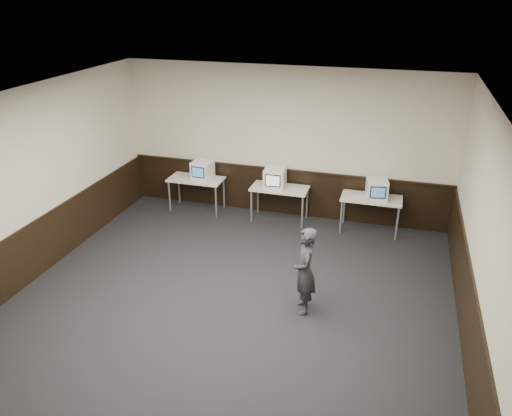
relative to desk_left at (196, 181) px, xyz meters
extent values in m
plane|color=black|center=(1.90, -3.60, -0.68)|extent=(8.00, 8.00, 0.00)
plane|color=white|center=(1.90, -3.60, 2.52)|extent=(8.00, 8.00, 0.00)
plane|color=beige|center=(1.90, 0.40, 0.92)|extent=(7.00, 0.00, 7.00)
plane|color=beige|center=(-1.60, -3.60, 0.92)|extent=(0.00, 8.00, 8.00)
plane|color=beige|center=(5.40, -3.60, 0.92)|extent=(0.00, 8.00, 8.00)
cube|color=black|center=(1.90, 0.38, -0.18)|extent=(6.98, 0.04, 1.00)
cube|color=black|center=(-1.58, -3.60, -0.18)|extent=(0.04, 7.98, 1.00)
cube|color=black|center=(5.38, -3.60, -0.18)|extent=(0.04, 7.98, 1.00)
cube|color=black|center=(1.90, 0.36, 0.34)|extent=(6.98, 0.06, 0.04)
cube|color=silver|center=(0.00, 0.00, 0.05)|extent=(1.20, 0.60, 0.04)
cylinder|color=#999999|center=(-0.55, -0.25, -0.32)|extent=(0.04, 0.04, 0.71)
cylinder|color=#999999|center=(0.55, -0.25, -0.32)|extent=(0.04, 0.04, 0.71)
cylinder|color=#999999|center=(-0.55, 0.25, -0.32)|extent=(0.04, 0.04, 0.71)
cylinder|color=#999999|center=(0.55, 0.25, -0.32)|extent=(0.04, 0.04, 0.71)
cube|color=silver|center=(1.90, 0.00, 0.05)|extent=(1.20, 0.60, 0.04)
cylinder|color=#999999|center=(1.35, -0.25, -0.32)|extent=(0.04, 0.04, 0.71)
cylinder|color=#999999|center=(2.45, -0.25, -0.32)|extent=(0.04, 0.04, 0.71)
cylinder|color=#999999|center=(1.35, 0.25, -0.32)|extent=(0.04, 0.04, 0.71)
cylinder|color=#999999|center=(2.45, 0.25, -0.32)|extent=(0.04, 0.04, 0.71)
cube|color=silver|center=(3.80, 0.00, 0.05)|extent=(1.20, 0.60, 0.04)
cylinder|color=#999999|center=(3.25, -0.25, -0.32)|extent=(0.04, 0.04, 0.71)
cylinder|color=#999999|center=(4.35, -0.25, -0.32)|extent=(0.04, 0.04, 0.71)
cylinder|color=#999999|center=(3.25, 0.25, -0.32)|extent=(0.04, 0.04, 0.71)
cylinder|color=#999999|center=(4.35, 0.25, -0.32)|extent=(0.04, 0.04, 0.71)
cube|color=white|center=(0.16, 0.02, 0.28)|extent=(0.44, 0.46, 0.41)
cube|color=black|center=(0.14, -0.19, 0.30)|extent=(0.31, 0.04, 0.24)
cube|color=teal|center=(0.14, -0.20, 0.30)|extent=(0.26, 0.03, 0.20)
cube|color=white|center=(1.80, -0.02, 0.29)|extent=(0.46, 0.48, 0.43)
cube|color=black|center=(1.81, -0.25, 0.31)|extent=(0.32, 0.04, 0.26)
cube|color=silver|center=(1.81, -0.26, 0.31)|extent=(0.28, 0.02, 0.22)
cube|color=white|center=(3.88, -0.04, 0.28)|extent=(0.48, 0.49, 0.41)
cube|color=black|center=(3.92, -0.26, 0.30)|extent=(0.30, 0.07, 0.25)
cube|color=#34679A|center=(3.92, -0.27, 0.30)|extent=(0.26, 0.05, 0.20)
imported|color=#28292E|center=(3.06, -3.07, 0.03)|extent=(0.46, 0.58, 1.41)
camera|label=1|loc=(4.18, -9.47, 3.98)|focal=35.00mm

